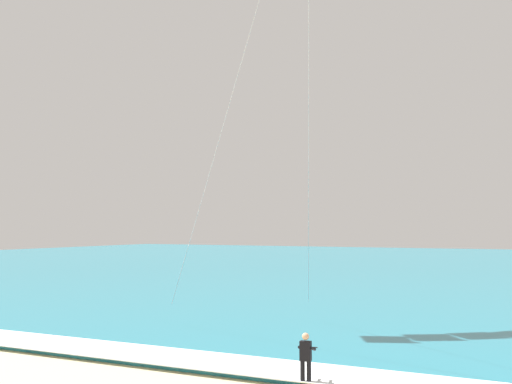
% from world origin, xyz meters
% --- Properties ---
extents(kitesurfer, '(0.55, 0.55, 1.69)m').
position_xyz_m(kitesurfer, '(-4.97, 14.78, 0.94)').
color(kitesurfer, black).
rests_on(kitesurfer, ground).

